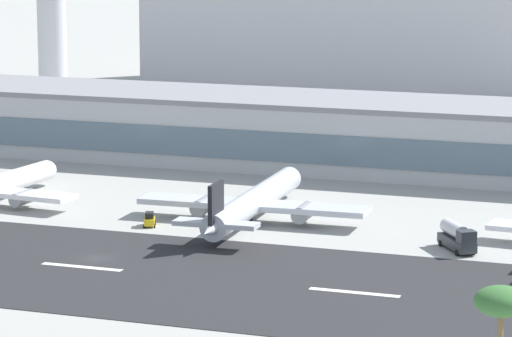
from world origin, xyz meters
The scene contains 11 objects.
ground_plane centered at (0.00, 0.00, 0.00)m, with size 1400.00×1400.00×0.00m, color #9E9E99.
runway_strip centered at (0.00, -5.03, 0.04)m, with size 800.00×42.46×0.08m, color #262628.
runway_centreline_dash_4 centered at (0.36, -5.03, 0.09)m, with size 12.00×1.20×0.01m, color white.
runway_centreline_dash_5 centered at (39.06, -5.03, 0.09)m, with size 12.00×1.20×0.01m, color white.
terminal_building centered at (15.33, 79.65, 6.59)m, with size 189.66×26.24×13.17m.
control_tower centered at (-74.26, 129.27, 22.60)m, with size 12.09×12.09×38.71m.
distant_hotel_block centered at (-13.75, 197.92, 19.37)m, with size 124.71×26.77×38.74m, color #BCBCC1.
airliner_black_tail_gate_1 centered at (12.94, 28.63, 3.04)m, with size 36.98×45.67×9.53m.
service_baggage_tug_0 centered at (-1.12, 21.27, 1.05)m, with size 2.78×3.56×2.20m.
service_fuel_truck_1 centered at (46.90, 21.68, 2.03)m, with size 7.00×8.46×3.95m.
palm_tree_2 centered at (64.06, -43.91, 11.53)m, with size 5.26×5.26×13.26m.
Camera 1 is at (84.53, -171.11, 48.19)m, focal length 97.59 mm.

